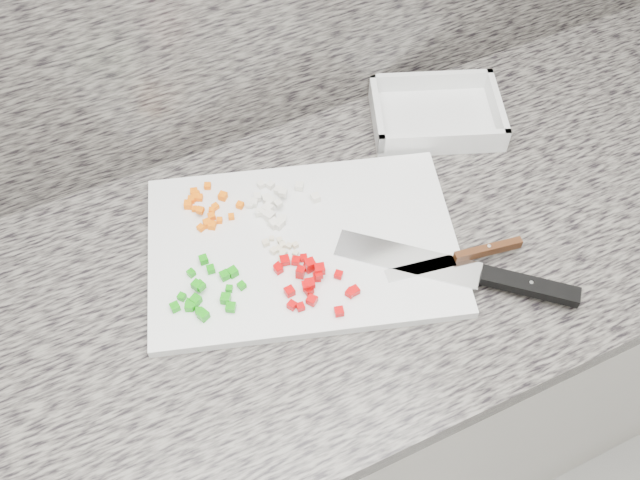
# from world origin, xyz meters

# --- Properties ---
(cabinet) EXTENTS (3.92, 0.62, 0.86)m
(cabinet) POSITION_xyz_m (0.00, 1.44, 0.43)
(cabinet) COLOR silver
(cabinet) RESTS_ON ground
(countertop) EXTENTS (3.96, 0.64, 0.04)m
(countertop) POSITION_xyz_m (0.00, 1.44, 0.88)
(countertop) COLOR #615D55
(countertop) RESTS_ON cabinet
(cutting_board) EXTENTS (0.55, 0.45, 0.02)m
(cutting_board) POSITION_xyz_m (0.06, 1.47, 0.91)
(cutting_board) COLOR silver
(cutting_board) RESTS_ON countertop
(carrot_pile) EXTENTS (0.09, 0.09, 0.02)m
(carrot_pile) POSITION_xyz_m (-0.06, 1.59, 0.92)
(carrot_pile) COLOR #FF6A05
(carrot_pile) RESTS_ON cutting_board
(onion_pile) EXTENTS (0.11, 0.10, 0.02)m
(onion_pile) POSITION_xyz_m (0.04, 1.55, 0.92)
(onion_pile) COLOR silver
(onion_pile) RESTS_ON cutting_board
(green_pepper_pile) EXTENTS (0.11, 0.11, 0.02)m
(green_pepper_pile) POSITION_xyz_m (-0.11, 1.44, 0.92)
(green_pepper_pile) COLOR #14920D
(green_pepper_pile) RESTS_ON cutting_board
(red_pepper_pile) EXTENTS (0.11, 0.13, 0.02)m
(red_pepper_pile) POSITION_xyz_m (0.03, 1.40, 0.93)
(red_pepper_pile) COLOR #BF0205
(red_pepper_pile) RESTS_ON cutting_board
(garlic_pile) EXTENTS (0.05, 0.06, 0.01)m
(garlic_pile) POSITION_xyz_m (0.02, 1.47, 0.92)
(garlic_pile) COLOR beige
(garlic_pile) RESTS_ON cutting_board
(chef_knife) EXTENTS (0.30, 0.27, 0.02)m
(chef_knife) POSITION_xyz_m (0.28, 1.29, 0.92)
(chef_knife) COLOR silver
(chef_knife) RESTS_ON cutting_board
(paring_knife) EXTENTS (0.22, 0.05, 0.02)m
(paring_knife) POSITION_xyz_m (0.28, 1.33, 0.92)
(paring_knife) COLOR silver
(paring_knife) RESTS_ON cutting_board
(tray) EXTENTS (0.27, 0.23, 0.05)m
(tray) POSITION_xyz_m (0.38, 1.62, 0.92)
(tray) COLOR silver
(tray) RESTS_ON countertop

